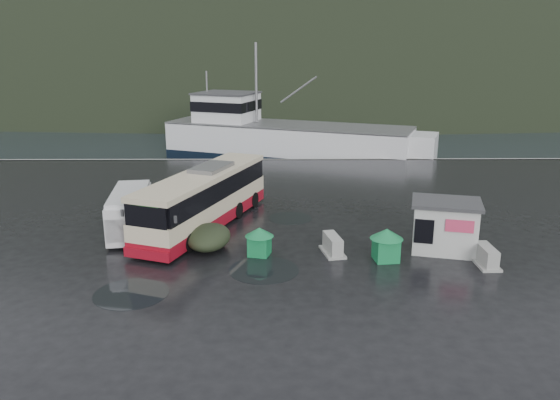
{
  "coord_description": "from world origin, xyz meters",
  "views": [
    {
      "loc": [
        1.81,
        -25.5,
        9.47
      ],
      "look_at": [
        2.06,
        1.56,
        1.7
      ],
      "focal_mm": 35.0,
      "sensor_mm": 36.0,
      "label": 1
    }
  ],
  "objects_px": {
    "ticket_kiosk": "(443,250)",
    "jersey_barrier_b": "(485,265)",
    "dome_tent": "(209,248)",
    "fishing_trawler": "(287,146)",
    "waste_bin_right": "(385,260)",
    "coach_bus": "(206,226)",
    "jersey_barrier_a": "(332,253)",
    "white_van": "(132,233)",
    "waste_bin_left": "(260,255)"
  },
  "relations": [
    {
      "from": "jersey_barrier_b",
      "to": "coach_bus",
      "type": "bearing_deg",
      "value": 157.05
    },
    {
      "from": "waste_bin_left",
      "to": "jersey_barrier_a",
      "type": "bearing_deg",
      "value": 2.76
    },
    {
      "from": "fishing_trawler",
      "to": "dome_tent",
      "type": "bearing_deg",
      "value": -77.72
    },
    {
      "from": "dome_tent",
      "to": "fishing_trawler",
      "type": "height_order",
      "value": "fishing_trawler"
    },
    {
      "from": "waste_bin_left",
      "to": "dome_tent",
      "type": "distance_m",
      "value": 2.6
    },
    {
      "from": "jersey_barrier_a",
      "to": "white_van",
      "type": "bearing_deg",
      "value": 163.68
    },
    {
      "from": "white_van",
      "to": "waste_bin_left",
      "type": "distance_m",
      "value": 7.43
    },
    {
      "from": "white_van",
      "to": "jersey_barrier_a",
      "type": "height_order",
      "value": "white_van"
    },
    {
      "from": "waste_bin_right",
      "to": "jersey_barrier_b",
      "type": "height_order",
      "value": "waste_bin_right"
    },
    {
      "from": "dome_tent",
      "to": "jersey_barrier_b",
      "type": "bearing_deg",
      "value": -9.92
    },
    {
      "from": "waste_bin_right",
      "to": "jersey_barrier_b",
      "type": "xyz_separation_m",
      "value": [
        4.34,
        -0.63,
        0.0
      ]
    },
    {
      "from": "ticket_kiosk",
      "to": "jersey_barrier_a",
      "type": "height_order",
      "value": "ticket_kiosk"
    },
    {
      "from": "waste_bin_left",
      "to": "jersey_barrier_b",
      "type": "height_order",
      "value": "waste_bin_left"
    },
    {
      "from": "jersey_barrier_a",
      "to": "coach_bus",
      "type": "bearing_deg",
      "value": 147.75
    },
    {
      "from": "coach_bus",
      "to": "waste_bin_right",
      "type": "bearing_deg",
      "value": -8.58
    },
    {
      "from": "coach_bus",
      "to": "waste_bin_right",
      "type": "relative_size",
      "value": 7.49
    },
    {
      "from": "white_van",
      "to": "waste_bin_left",
      "type": "bearing_deg",
      "value": -32.54
    },
    {
      "from": "ticket_kiosk",
      "to": "dome_tent",
      "type": "bearing_deg",
      "value": -167.25
    },
    {
      "from": "coach_bus",
      "to": "jersey_barrier_b",
      "type": "bearing_deg",
      "value": -2.22
    },
    {
      "from": "waste_bin_right",
      "to": "ticket_kiosk",
      "type": "distance_m",
      "value": 3.19
    },
    {
      "from": "waste_bin_left",
      "to": "ticket_kiosk",
      "type": "bearing_deg",
      "value": 3.21
    },
    {
      "from": "jersey_barrier_a",
      "to": "waste_bin_right",
      "type": "bearing_deg",
      "value": -20.21
    },
    {
      "from": "fishing_trawler",
      "to": "jersey_barrier_a",
      "type": "bearing_deg",
      "value": -65.64
    },
    {
      "from": "ticket_kiosk",
      "to": "jersey_barrier_b",
      "type": "height_order",
      "value": "ticket_kiosk"
    },
    {
      "from": "waste_bin_left",
      "to": "fishing_trawler",
      "type": "bearing_deg",
      "value": 86.11
    },
    {
      "from": "white_van",
      "to": "dome_tent",
      "type": "xyz_separation_m",
      "value": [
        4.29,
        -2.26,
        0.0
      ]
    },
    {
      "from": "white_van",
      "to": "ticket_kiosk",
      "type": "xyz_separation_m",
      "value": [
        15.45,
        -2.65,
        0.0
      ]
    },
    {
      "from": "ticket_kiosk",
      "to": "jersey_barrier_b",
      "type": "bearing_deg",
      "value": -38.04
    },
    {
      "from": "waste_bin_right",
      "to": "ticket_kiosk",
      "type": "bearing_deg",
      "value": 21.63
    },
    {
      "from": "waste_bin_left",
      "to": "waste_bin_right",
      "type": "distance_m",
      "value": 5.78
    },
    {
      "from": "dome_tent",
      "to": "jersey_barrier_b",
      "type": "distance_m",
      "value": 12.72
    },
    {
      "from": "fishing_trawler",
      "to": "waste_bin_right",
      "type": "bearing_deg",
      "value": -61.2
    },
    {
      "from": "dome_tent",
      "to": "waste_bin_left",
      "type": "bearing_deg",
      "value": -19.67
    },
    {
      "from": "ticket_kiosk",
      "to": "waste_bin_right",
      "type": "bearing_deg",
      "value": -143.64
    },
    {
      "from": "coach_bus",
      "to": "dome_tent",
      "type": "xyz_separation_m",
      "value": [
        0.59,
        -3.37,
        0.0
      ]
    },
    {
      "from": "dome_tent",
      "to": "jersey_barrier_b",
      "type": "height_order",
      "value": "dome_tent"
    },
    {
      "from": "ticket_kiosk",
      "to": "fishing_trawler",
      "type": "bearing_deg",
      "value": 118.42
    },
    {
      "from": "white_van",
      "to": "dome_tent",
      "type": "distance_m",
      "value": 4.85
    },
    {
      "from": "coach_bus",
      "to": "fishing_trawler",
      "type": "distance_m",
      "value": 24.63
    },
    {
      "from": "ticket_kiosk",
      "to": "waste_bin_left",
      "type": "bearing_deg",
      "value": -162.06
    },
    {
      "from": "coach_bus",
      "to": "dome_tent",
      "type": "height_order",
      "value": "coach_bus"
    },
    {
      "from": "waste_bin_left",
      "to": "fishing_trawler",
      "type": "distance_m",
      "value": 28.43
    },
    {
      "from": "white_van",
      "to": "jersey_barrier_a",
      "type": "xyz_separation_m",
      "value": [
        10.16,
        -2.97,
        0.0
      ]
    },
    {
      "from": "ticket_kiosk",
      "to": "white_van",
      "type": "bearing_deg",
      "value": -175.0
    },
    {
      "from": "jersey_barrier_a",
      "to": "jersey_barrier_b",
      "type": "height_order",
      "value": "jersey_barrier_a"
    },
    {
      "from": "coach_bus",
      "to": "ticket_kiosk",
      "type": "bearing_deg",
      "value": 3.02
    },
    {
      "from": "waste_bin_left",
      "to": "waste_bin_right",
      "type": "relative_size",
      "value": 0.89
    },
    {
      "from": "waste_bin_left",
      "to": "fishing_trawler",
      "type": "xyz_separation_m",
      "value": [
        1.93,
        28.37,
        0.0
      ]
    },
    {
      "from": "coach_bus",
      "to": "ticket_kiosk",
      "type": "relative_size",
      "value": 3.58
    },
    {
      "from": "ticket_kiosk",
      "to": "jersey_barrier_b",
      "type": "relative_size",
      "value": 1.81
    }
  ]
}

